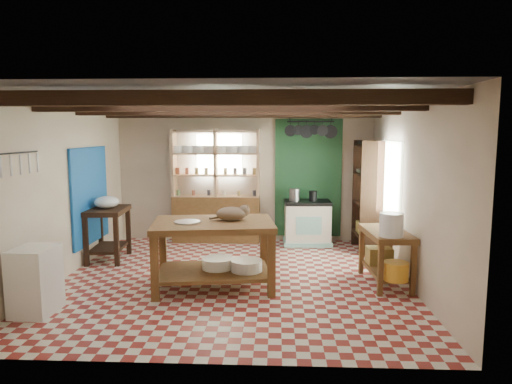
{
  "coord_description": "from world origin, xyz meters",
  "views": [
    {
      "loc": [
        0.64,
        -6.47,
        2.14
      ],
      "look_at": [
        0.32,
        0.3,
        1.25
      ],
      "focal_mm": 32.0,
      "sensor_mm": 36.0,
      "label": 1
    }
  ],
  "objects_px": {
    "prep_table": "(108,234)",
    "white_cabinet": "(35,280)",
    "cat": "(231,214)",
    "right_counter": "(385,257)",
    "stove": "(307,223)",
    "work_table": "(214,254)"
  },
  "relations": [
    {
      "from": "prep_table",
      "to": "stove",
      "type": "bearing_deg",
      "value": 15.65
    },
    {
      "from": "prep_table",
      "to": "right_counter",
      "type": "height_order",
      "value": "prep_table"
    },
    {
      "from": "cat",
      "to": "work_table",
      "type": "bearing_deg",
      "value": -178.69
    },
    {
      "from": "cat",
      "to": "white_cabinet",
      "type": "bearing_deg",
      "value": -171.4
    },
    {
      "from": "stove",
      "to": "white_cabinet",
      "type": "height_order",
      "value": "stove"
    },
    {
      "from": "cat",
      "to": "right_counter",
      "type": "bearing_deg",
      "value": -13.97
    },
    {
      "from": "prep_table",
      "to": "cat",
      "type": "relative_size",
      "value": 2.1
    },
    {
      "from": "right_counter",
      "to": "cat",
      "type": "relative_size",
      "value": 2.55
    },
    {
      "from": "stove",
      "to": "white_cabinet",
      "type": "distance_m",
      "value": 4.93
    },
    {
      "from": "prep_table",
      "to": "right_counter",
      "type": "xyz_separation_m",
      "value": [
        4.38,
        -1.04,
        -0.06
      ]
    },
    {
      "from": "white_cabinet",
      "to": "right_counter",
      "type": "distance_m",
      "value": 4.58
    },
    {
      "from": "white_cabinet",
      "to": "cat",
      "type": "xyz_separation_m",
      "value": [
        2.23,
        1.11,
        0.62
      ]
    },
    {
      "from": "prep_table",
      "to": "white_cabinet",
      "type": "bearing_deg",
      "value": -94.66
    },
    {
      "from": "stove",
      "to": "cat",
      "type": "xyz_separation_m",
      "value": [
        -1.22,
        -2.42,
        0.6
      ]
    },
    {
      "from": "stove",
      "to": "right_counter",
      "type": "xyz_separation_m",
      "value": [
        0.96,
        -2.27,
        -0.04
      ]
    },
    {
      "from": "prep_table",
      "to": "cat",
      "type": "height_order",
      "value": "cat"
    },
    {
      "from": "stove",
      "to": "prep_table",
      "type": "distance_m",
      "value": 3.64
    },
    {
      "from": "white_cabinet",
      "to": "cat",
      "type": "bearing_deg",
      "value": 28.75
    },
    {
      "from": "work_table",
      "to": "prep_table",
      "type": "distance_m",
      "value": 2.34
    },
    {
      "from": "work_table",
      "to": "cat",
      "type": "distance_m",
      "value": 0.61
    },
    {
      "from": "work_table",
      "to": "stove",
      "type": "bearing_deg",
      "value": 51.87
    },
    {
      "from": "work_table",
      "to": "right_counter",
      "type": "xyz_separation_m",
      "value": [
        2.41,
        0.24,
        -0.08
      ]
    }
  ]
}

